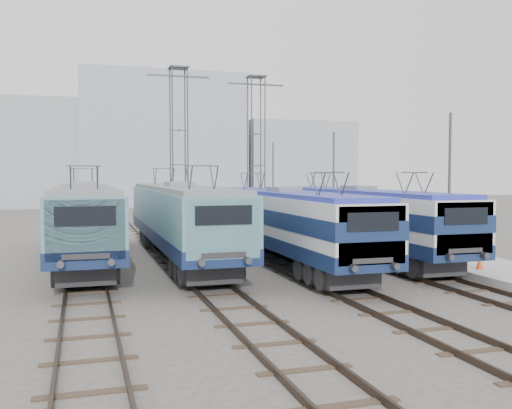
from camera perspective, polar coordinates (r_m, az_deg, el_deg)
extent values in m
plane|color=#514C47|center=(21.03, 2.38, -8.77)|extent=(160.00, 160.00, 0.00)
cube|color=#9E9E99|center=(32.56, 14.74, -4.39)|extent=(4.00, 70.00, 0.30)
cube|color=#132147|center=(29.09, -16.79, -2.83)|extent=(2.88, 18.22, 0.61)
cube|color=slate|center=(28.99, -16.83, -0.44)|extent=(2.83, 18.22, 1.82)
cube|color=slate|center=(20.27, -16.69, -2.40)|extent=(2.61, 0.71, 2.06)
cube|color=slate|center=(28.95, -16.86, 1.56)|extent=(2.61, 17.49, 0.20)
cube|color=#262628|center=(23.16, -16.67, -6.20)|extent=(2.13, 3.64, 0.68)
cube|color=#262628|center=(35.20, -16.83, -3.07)|extent=(2.13, 3.64, 0.68)
cube|color=#132147|center=(28.43, -7.66, -2.86)|extent=(2.89, 18.25, 0.61)
cube|color=slate|center=(28.33, -7.68, -0.41)|extent=(2.84, 18.25, 1.83)
cube|color=slate|center=(19.77, -3.50, -2.40)|extent=(2.61, 0.71, 2.07)
cube|color=slate|center=(28.29, -7.69, 1.64)|extent=(2.61, 17.52, 0.20)
cube|color=#262628|center=(22.60, -5.10, -6.31)|extent=(2.13, 3.65, 0.68)
cube|color=#262628|center=(34.49, -9.32, -3.11)|extent=(2.13, 3.65, 0.68)
cube|color=#132147|center=(26.97, 2.79, -3.31)|extent=(2.72, 17.15, 0.57)
cube|color=silver|center=(26.87, 2.79, -0.88)|extent=(2.67, 17.15, 1.71)
cube|color=#132147|center=(26.87, 2.79, -0.99)|extent=(2.71, 17.17, 0.67)
cube|color=silver|center=(19.37, 11.13, -2.97)|extent=(2.45, 0.67, 1.94)
cube|color=#26309B|center=(26.82, 2.80, 1.15)|extent=(2.45, 16.46, 0.19)
cube|color=#262628|center=(21.83, 7.93, -6.73)|extent=(2.00, 3.43, 0.64)
cube|color=#262628|center=(32.45, -0.66, -3.50)|extent=(2.00, 3.43, 0.64)
cube|color=#132147|center=(29.88, 10.14, -2.73)|extent=(2.72, 17.19, 0.57)
cube|color=silver|center=(29.78, 10.16, -0.53)|extent=(2.67, 17.19, 1.72)
cube|color=#132147|center=(29.79, 10.16, -0.63)|extent=(2.71, 17.21, 0.67)
cube|color=silver|center=(22.79, 19.71, -2.18)|extent=(2.46, 0.67, 1.95)
cube|color=#26309B|center=(29.74, 10.17, 1.30)|extent=(2.46, 16.50, 0.19)
cube|color=#262628|center=(25.05, 16.16, -5.56)|extent=(2.01, 3.44, 0.64)
cube|color=#262628|center=(35.11, 5.84, -3.02)|extent=(2.01, 3.44, 0.64)
cylinder|color=#3F4247|center=(41.38, -8.34, 5.35)|extent=(0.10, 0.10, 12.00)
cylinder|color=#3F4247|center=(41.56, -6.83, 5.35)|extent=(0.10, 0.10, 12.00)
cylinder|color=#3F4247|center=(42.46, -8.57, 5.29)|extent=(0.10, 0.10, 12.00)
cylinder|color=#3F4247|center=(42.64, -7.10, 5.29)|extent=(0.10, 0.10, 12.00)
cube|color=#3F4247|center=(42.57, -7.76, 12.60)|extent=(4.50, 0.12, 0.12)
cylinder|color=#3F4247|center=(44.77, -0.45, 5.21)|extent=(0.10, 0.10, 12.00)
cylinder|color=#3F4247|center=(45.09, 0.89, 5.19)|extent=(0.10, 0.10, 12.00)
cylinder|color=#3F4247|center=(45.82, -0.85, 5.16)|extent=(0.10, 0.10, 12.00)
cylinder|color=#3F4247|center=(46.14, 0.47, 5.14)|extent=(0.10, 0.10, 12.00)
cube|color=#3F4247|center=(45.97, 0.02, 11.91)|extent=(4.50, 0.12, 0.12)
cylinder|color=#3F4247|center=(26.43, 18.75, 1.14)|extent=(0.12, 0.12, 7.00)
cylinder|color=#3F4247|center=(36.83, 7.75, 1.76)|extent=(0.12, 0.12, 7.00)
cylinder|color=#3F4247|center=(47.98, 1.71, 2.07)|extent=(0.12, 0.12, 7.00)
cone|color=#D4420F|center=(25.93, 21.45, -5.42)|extent=(0.29, 0.29, 0.57)
cube|color=#9098A0|center=(81.76, -22.18, 4.70)|extent=(18.00, 12.00, 14.00)
cube|color=#919CB3|center=(82.26, -9.54, 6.26)|extent=(22.00, 14.00, 18.00)
cube|color=#9098A0|center=(87.08, 3.67, 4.14)|extent=(16.00, 12.00, 12.00)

